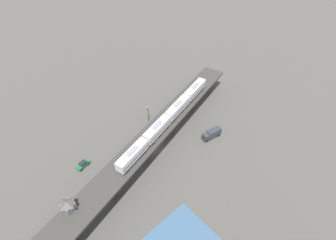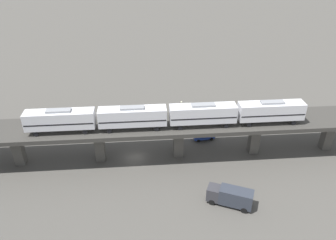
# 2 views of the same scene
# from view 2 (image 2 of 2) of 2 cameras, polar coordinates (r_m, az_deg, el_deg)

# --- Properties ---
(ground_plane) EXTENTS (400.00, 400.00, 0.00)m
(ground_plane) POSITION_cam_2_polar(r_m,az_deg,el_deg) (64.73, -5.78, -6.49)
(ground_plane) COLOR #4C4944
(elevated_viaduct) EXTENTS (32.24, 90.98, 7.40)m
(elevated_viaduct) POSITION_cam_2_polar(r_m,az_deg,el_deg) (61.20, -5.92, -1.66)
(elevated_viaduct) COLOR #393733
(elevated_viaduct) RESTS_ON ground
(subway_train) EXTENTS (15.77, 48.79, 4.45)m
(subway_train) POSITION_cam_2_polar(r_m,az_deg,el_deg) (58.34, -0.00, 0.89)
(subway_train) COLOR silver
(subway_train) RESTS_ON elevated_viaduct
(street_car_green) EXTENTS (2.78, 4.70, 1.89)m
(street_car_green) POSITION_cam_2_polar(r_m,az_deg,el_deg) (79.53, -19.31, 0.04)
(street_car_green) COLOR #1E6638
(street_car_green) RESTS_ON ground
(street_car_blue) EXTENTS (3.38, 4.75, 1.89)m
(street_car_blue) POSITION_cam_2_polar(r_m,az_deg,el_deg) (69.76, 6.30, -2.66)
(street_car_blue) COLOR #233D93
(street_car_blue) RESTS_ON ground
(delivery_truck) EXTENTS (3.40, 7.47, 3.20)m
(delivery_truck) POSITION_cam_2_polar(r_m,az_deg,el_deg) (54.29, 10.84, -12.90)
(delivery_truck) COLOR #333338
(delivery_truck) RESTS_ON ground
(street_lamp) EXTENTS (0.44, 0.44, 6.94)m
(street_lamp) POSITION_cam_2_polar(r_m,az_deg,el_deg) (71.40, 2.33, 1.26)
(street_lamp) COLOR black
(street_lamp) RESTS_ON ground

